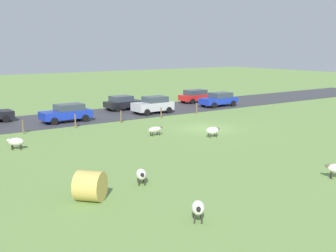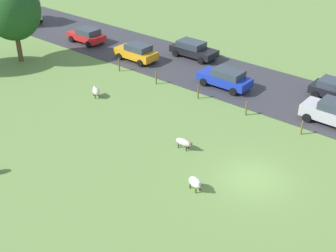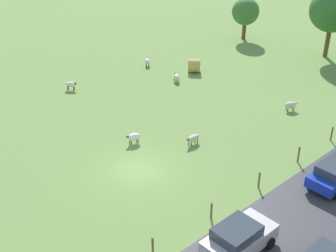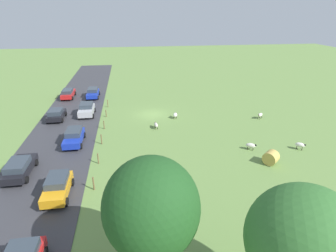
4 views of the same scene
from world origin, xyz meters
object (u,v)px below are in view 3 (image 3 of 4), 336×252
at_px(sheep_0, 177,77).
at_px(tree_0, 333,10).
at_px(sheep_2, 134,137).
at_px(tree_1, 246,12).
at_px(hay_bale_0, 194,66).
at_px(car_3, 239,238).
at_px(sheep_5, 147,61).
at_px(sheep_1, 71,84).
at_px(car_2, 336,172).
at_px(sheep_4, 193,138).
at_px(sheep_3, 291,105).

bearing_deg(sheep_0, tree_0, 71.37).
xyz_separation_m(sheep_2, tree_0, (-0.64, 27.54, 4.60)).
bearing_deg(tree_1, sheep_2, -67.19).
relative_size(hay_bale_0, car_3, 0.33).
distance_m(sheep_5, tree_1, 15.20).
distance_m(sheep_0, car_3, 22.88).
height_order(sheep_1, car_2, car_2).
distance_m(sheep_2, tree_1, 28.36).
relative_size(sheep_5, tree_1, 0.22).
bearing_deg(sheep_4, hay_bale_0, 134.37).
height_order(sheep_1, sheep_2, sheep_1).
xyz_separation_m(sheep_1, hay_bale_0, (4.43, 11.63, 0.12)).
bearing_deg(sheep_0, sheep_1, -120.81).
distance_m(tree_0, car_3, 33.32).
height_order(sheep_5, tree_1, tree_1).
bearing_deg(tree_0, sheep_1, -112.94).
bearing_deg(car_2, sheep_1, -169.79).
bearing_deg(sheep_4, tree_1, 121.31).
relative_size(sheep_0, sheep_3, 1.03).
bearing_deg(sheep_5, sheep_1, -89.25).
bearing_deg(sheep_4, tree_0, 98.45).
height_order(sheep_2, car_2, car_2).
bearing_deg(sheep_2, car_3, -13.48).
bearing_deg(sheep_2, tree_1, 112.81).
height_order(sheep_4, tree_0, tree_0).
xyz_separation_m(sheep_4, car_2, (9.48, 3.01, 0.41)).
bearing_deg(tree_0, tree_1, -171.55).
bearing_deg(hay_bale_0, car_2, -20.47).
bearing_deg(sheep_4, sheep_5, 151.42).
bearing_deg(sheep_0, car_3, -35.48).
relative_size(hay_bale_0, tree_0, 0.18).
xyz_separation_m(sheep_0, sheep_2, (6.44, -10.35, 0.02)).
bearing_deg(sheep_2, car_2, 26.15).
height_order(sheep_0, sheep_5, sheep_5).
bearing_deg(car_2, sheep_5, 168.37).
height_order(hay_bale_0, tree_0, tree_0).
bearing_deg(sheep_2, sheep_5, 136.43).
distance_m(sheep_4, car_2, 9.95).
distance_m(sheep_3, car_3, 17.68).
relative_size(sheep_3, sheep_4, 0.88).
xyz_separation_m(hay_bale_0, tree_0, (6.47, 14.11, 4.44)).
xyz_separation_m(sheep_0, sheep_1, (-5.10, -8.55, 0.05)).
bearing_deg(sheep_3, car_2, -41.26).
relative_size(sheep_5, car_2, 0.24).
bearing_deg(car_2, sheep_0, 167.39).
distance_m(sheep_5, tree_0, 20.32).
bearing_deg(car_3, tree_1, 128.64).
distance_m(sheep_1, sheep_4, 14.59).
bearing_deg(tree_0, sheep_3, -70.19).
distance_m(sheep_1, sheep_3, 19.65).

